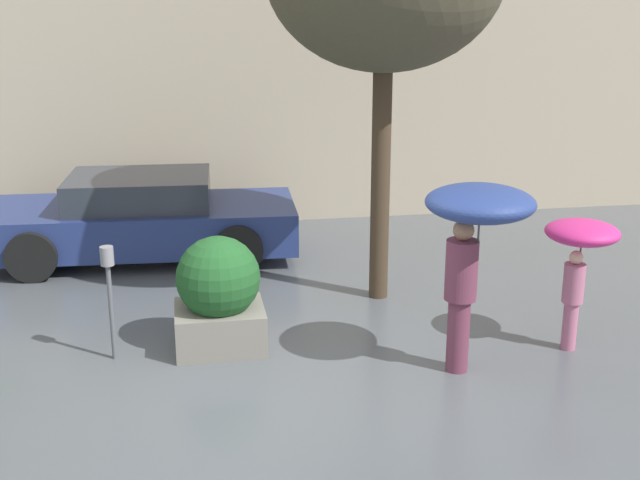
% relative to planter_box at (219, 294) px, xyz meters
% --- Properties ---
extents(ground_plane, '(40.00, 40.00, 0.00)m').
position_rel_planter_box_xyz_m(ground_plane, '(0.58, -1.19, -0.62)').
color(ground_plane, '#51565B').
extents(building_facade, '(18.00, 0.30, 6.00)m').
position_rel_planter_box_xyz_m(building_facade, '(0.58, 5.31, 2.38)').
color(building_facade, '#B7A88E').
rests_on(building_facade, ground).
extents(planter_box, '(0.96, 0.91, 1.26)m').
position_rel_planter_box_xyz_m(planter_box, '(0.00, 0.00, 0.00)').
color(planter_box, gray).
rests_on(planter_box, ground).
extents(person_adult, '(1.07, 1.07, 1.96)m').
position_rel_planter_box_xyz_m(person_adult, '(2.47, -1.05, 0.96)').
color(person_adult, brown).
rests_on(person_adult, ground).
extents(person_child, '(0.78, 0.78, 1.43)m').
position_rel_planter_box_xyz_m(person_child, '(3.82, -0.65, 0.55)').
color(person_child, '#B76684').
rests_on(person_child, ground).
extents(parked_car_near, '(4.58, 2.24, 1.24)m').
position_rel_planter_box_xyz_m(parked_car_near, '(-0.95, 3.48, -0.03)').
color(parked_car_near, navy).
rests_on(parked_car_near, ground).
extents(parking_meter, '(0.14, 0.14, 1.25)m').
position_rel_planter_box_xyz_m(parking_meter, '(-1.13, -0.10, 0.28)').
color(parking_meter, '#595B60').
rests_on(parking_meter, ground).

